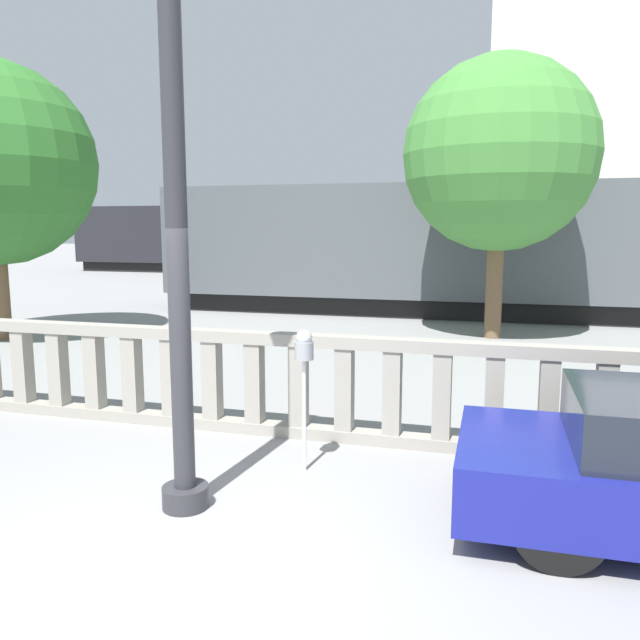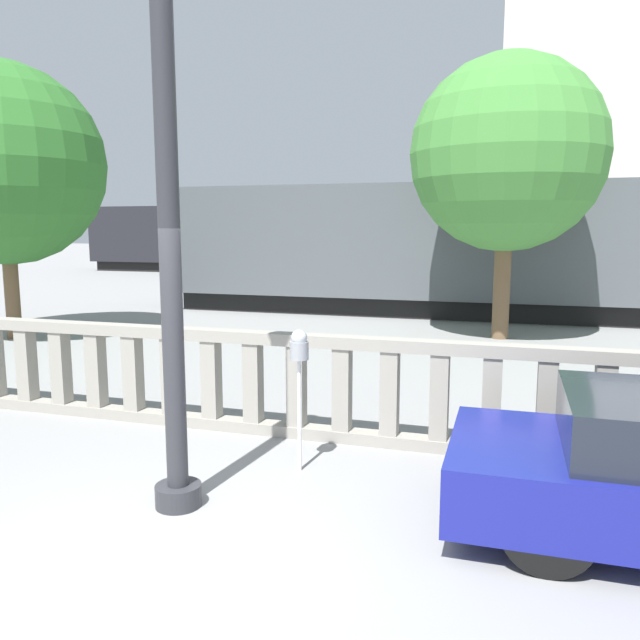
# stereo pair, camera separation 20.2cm
# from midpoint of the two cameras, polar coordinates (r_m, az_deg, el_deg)

# --- Properties ---
(ground_plane) EXTENTS (160.00, 160.00, 0.00)m
(ground_plane) POSITION_cam_midpoint_polar(r_m,az_deg,el_deg) (5.09, -13.29, -21.30)
(ground_plane) COLOR gray
(balustrade) EXTENTS (12.26, 0.24, 1.26)m
(balustrade) POSITION_cam_midpoint_polar(r_m,az_deg,el_deg) (7.51, -1.37, -6.02)
(balustrade) COLOR gray
(balustrade) RESTS_ON ground
(lamppost) EXTENTS (0.42, 0.42, 5.08)m
(lamppost) POSITION_cam_midpoint_polar(r_m,az_deg,el_deg) (5.49, -12.60, 8.11)
(lamppost) COLOR #2D2D33
(lamppost) RESTS_ON ground
(parking_meter) EXTENTS (0.19, 0.19, 1.49)m
(parking_meter) POSITION_cam_midpoint_polar(r_m,az_deg,el_deg) (6.33, -1.00, -3.27)
(parking_meter) COLOR silver
(parking_meter) RESTS_ON ground
(train_near) EXTENTS (18.79, 2.93, 4.29)m
(train_near) POSITION_cam_midpoint_polar(r_m,az_deg,el_deg) (18.25, 16.65, 6.35)
(train_near) COLOR black
(train_near) RESTS_ON ground
(train_far) EXTENTS (28.62, 2.61, 4.29)m
(train_far) POSITION_cam_midpoint_polar(r_m,az_deg,el_deg) (33.45, 1.59, 7.47)
(train_far) COLOR black
(train_far) RESTS_ON ground
(tree_left) EXTENTS (4.41, 4.41, 6.08)m
(tree_left) POSITION_cam_midpoint_polar(r_m,az_deg,el_deg) (15.70, -26.68, 12.56)
(tree_left) COLOR brown
(tree_left) RESTS_ON ground
(tree_right) EXTENTS (4.26, 4.26, 6.23)m
(tree_right) POSITION_cam_midpoint_polar(r_m,az_deg,el_deg) (14.73, 17.15, 14.25)
(tree_right) COLOR brown
(tree_right) RESTS_ON ground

